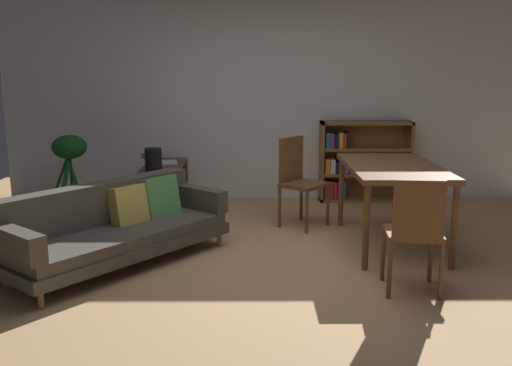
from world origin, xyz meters
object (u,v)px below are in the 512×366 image
Objects in this scene: dining_chair_near at (415,229)px; bookshelf at (358,162)px; fabric_couch at (116,225)px; potted_floor_plant at (70,159)px; media_console at (162,190)px; dining_chair_far at (299,177)px; desk_speaker at (153,160)px; dining_table at (392,173)px; open_laptop at (161,161)px.

dining_chair_near is 0.78× the size of bookshelf.
fabric_couch is 2.04m from potted_floor_plant.
fabric_couch reaches higher than media_console.
bookshelf is (0.15, 3.10, -0.01)m from dining_chair_near.
media_console is 1.42× the size of dining_chair_far.
desk_speaker is 0.30× the size of dining_chair_near.
desk_speaker is 3.11m from dining_chair_near.
dining_chair_far is (2.65, -0.60, -0.09)m from potted_floor_plant.
dining_chair_near is at bearing -92.77° from bookshelf.
desk_speaker is 1.14m from potted_floor_plant.
dining_chair_far is (1.70, 1.18, 0.20)m from fabric_couch.
bookshelf reaches higher than fabric_couch.
dining_table is at bearing -20.78° from potted_floor_plant.
media_console is 0.93× the size of dining_table.
media_console is (0.14, 1.70, -0.06)m from fabric_couch.
fabric_couch is at bearing -94.51° from desk_speaker.
dining_table reaches higher than fabric_couch.
dining_table is 1.11m from dining_chair_far.
dining_table reaches higher than media_console.
open_laptop is 1.73× the size of desk_speaker.
dining_table is 1.62× the size of dining_chair_near.
potted_floor_plant is at bearing 157.65° from desk_speaker.
fabric_couch is 1.71m from media_console.
potted_floor_plant is 2.72m from dining_chair_far.
potted_floor_plant is (-1.09, 0.08, 0.36)m from media_console.
media_console is 0.41m from open_laptop.
bookshelf is at bearing 88.92° from dining_table.
dining_chair_near is at bearing -69.42° from dining_chair_far.
dining_chair_far is 0.83× the size of bookshelf.
desk_speaker is 2.67m from bookshelf.
dining_chair_near is at bearing -49.29° from open_laptop.
media_console is at bearing -4.34° from potted_floor_plant.
potted_floor_plant is at bearing 175.66° from media_console.
dining_table is at bearing -20.08° from desk_speaker.
fabric_couch is 2.53m from dining_chair_near.
potted_floor_plant reaches higher than open_laptop.
dining_table is (2.39, -1.24, 0.44)m from media_console.
fabric_couch is 4.32× the size of open_laptop.
dining_chair_far reaches higher than fabric_couch.
fabric_couch is 1.99m from open_laptop.
open_laptop is (0.09, 1.97, 0.25)m from fabric_couch.
dining_chair_far reaches higher than dining_chair_near.
bookshelf reaches higher than desk_speaker.
desk_speaker is at bearing -157.36° from bookshelf.
fabric_couch is 3.50m from bookshelf.
dining_chair_near is 0.94× the size of dining_chair_far.
media_console is 1.15m from potted_floor_plant.
dining_chair_far is (1.56, -0.52, 0.26)m from media_console.
open_laptop is 2.51m from bookshelf.
open_laptop is 0.49× the size of dining_chair_far.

